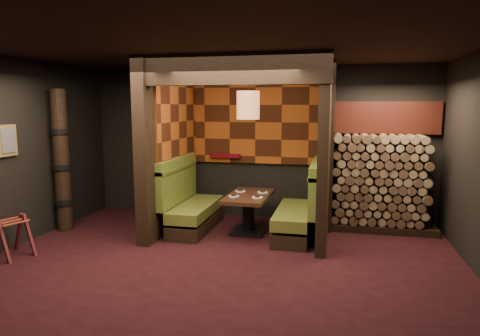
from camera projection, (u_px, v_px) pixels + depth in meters
name	position (u px, v px, depth m)	size (l,w,h in m)	color
floor	(218.00, 268.00, 5.65)	(6.50, 5.50, 0.02)	black
ceiling	(216.00, 45.00, 5.24)	(6.50, 5.50, 0.02)	black
wall_back	(257.00, 143.00, 8.11)	(6.50, 0.02, 2.85)	black
wall_front	(100.00, 213.00, 2.79)	(6.50, 0.02, 2.85)	black
wall_left	(0.00, 154.00, 6.17)	(0.02, 5.50, 2.85)	black
partition_left	(168.00, 147.00, 7.34)	(0.20, 2.20, 2.85)	black
partition_right	(325.00, 150.00, 6.80)	(0.15, 2.10, 2.85)	black
header_beam	(229.00, 69.00, 5.96)	(2.85, 0.18, 0.44)	black
tapa_back_panel	(256.00, 122.00, 8.01)	(2.40, 0.06, 1.55)	#9A4415
tapa_side_panel	(178.00, 122.00, 7.42)	(0.04, 1.85, 1.45)	#9A4415
lacquer_shelf	(225.00, 156.00, 8.17)	(0.60, 0.12, 0.07)	#610613
booth_bench_left	(191.00, 206.00, 7.40)	(0.68, 1.60, 1.14)	black
booth_bench_right	(300.00, 212.00, 6.98)	(0.68, 1.60, 1.14)	black
dining_table	(248.00, 208.00, 7.15)	(0.70, 1.26, 0.66)	black
place_settings	(249.00, 194.00, 7.12)	(0.58, 0.62, 0.03)	white
pendant_lamp	(248.00, 105.00, 6.86)	(0.37, 0.37, 0.94)	#A86A3E
framed_picture	(7.00, 141.00, 6.23)	(0.05, 0.36, 0.46)	olive
luggage_rack	(11.00, 235.00, 6.05)	(0.68, 0.58, 0.63)	#4D1417
totem_column	(62.00, 162.00, 7.22)	(0.31, 0.31, 2.40)	black
firewood_stack	(384.00, 183.00, 7.29)	(1.73, 0.70, 1.64)	black
mosaic_header	(385.00, 118.00, 7.45)	(1.83, 0.10, 0.56)	maroon
bay_front_post	(331.00, 149.00, 7.03)	(0.08, 0.08, 2.85)	black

